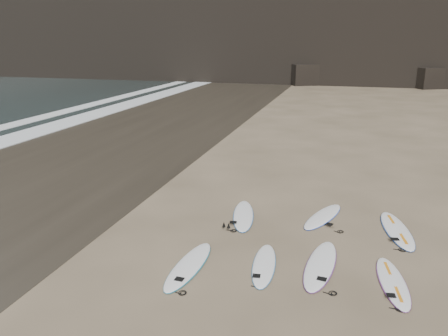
% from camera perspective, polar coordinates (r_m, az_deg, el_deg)
% --- Properties ---
extents(ground, '(240.00, 240.00, 0.00)m').
position_cam_1_polar(ground, '(11.51, 16.07, -12.70)').
color(ground, '#897559').
rests_on(ground, ground).
extents(wet_sand, '(12.00, 200.00, 0.01)m').
position_cam_1_polar(wet_sand, '(24.37, -15.91, 2.92)').
color(wet_sand, '#383026').
rests_on(wet_sand, ground).
extents(foam_near, '(2.20, 200.00, 0.05)m').
position_cam_1_polar(foam_near, '(27.62, -25.72, 3.51)').
color(foam_near, white).
rests_on(foam_near, ground).
extents(surfboard_0, '(0.74, 2.64, 0.09)m').
position_cam_1_polar(surfboard_0, '(11.23, -4.61, -12.55)').
color(surfboard_0, white).
rests_on(surfboard_0, ground).
extents(surfboard_1, '(0.77, 2.32, 0.08)m').
position_cam_1_polar(surfboard_1, '(11.28, 5.25, -12.46)').
color(surfboard_1, white).
rests_on(surfboard_1, ground).
extents(surfboard_2, '(0.93, 2.79, 0.10)m').
position_cam_1_polar(surfboard_2, '(11.49, 12.50, -12.18)').
color(surfboard_2, white).
rests_on(surfboard_2, ground).
extents(surfboard_3, '(0.88, 2.44, 0.09)m').
position_cam_1_polar(surfboard_3, '(11.25, 21.17, -13.69)').
color(surfboard_3, white).
rests_on(surfboard_3, ground).
extents(surfboard_5, '(1.14, 2.66, 0.09)m').
position_cam_1_polar(surfboard_5, '(14.11, 2.54, -6.17)').
color(surfboard_5, white).
rests_on(surfboard_5, ground).
extents(surfboard_6, '(1.40, 2.56, 0.09)m').
position_cam_1_polar(surfboard_6, '(14.38, 12.80, -6.16)').
color(surfboard_6, white).
rests_on(surfboard_6, ground).
extents(surfboard_7, '(1.12, 2.85, 0.10)m').
position_cam_1_polar(surfboard_7, '(14.04, 21.65, -7.50)').
color(surfboard_7, white).
rests_on(surfboard_7, ground).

